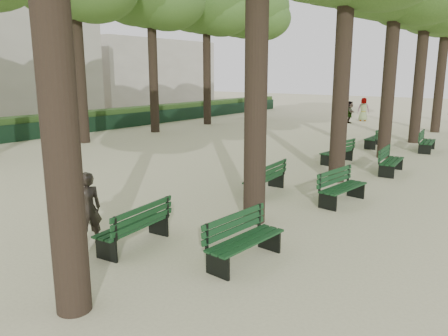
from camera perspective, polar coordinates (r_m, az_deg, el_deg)
The scene contains 16 objects.
ground at distance 9.47m, azimuth -14.10°, elevation -9.81°, with size 120.00×120.00×0.00m, color beige.
tree_far_5 at distance 34.47m, azimuth 3.25°, elevation 20.12°, with size 6.00×6.00×10.45m.
bench_left_0 at distance 9.24m, azimuth -11.66°, elevation -8.44°, with size 0.76×1.85×0.92m.
bench_left_1 at distance 13.02m, azimuth 5.32°, elevation -2.08°, with size 0.72×1.84×0.92m.
bench_left_2 at distance 17.81m, azimuth 14.54°, elevation 1.51°, with size 0.79×1.86×0.92m.
bench_left_3 at distance 22.09m, azimuth 19.11°, elevation 3.28°, with size 0.62×1.82×0.92m.
bench_right_0 at distance 8.34m, azimuth 2.81°, elevation -10.52°, with size 0.70×1.84×0.92m.
bench_right_1 at distance 12.37m, azimuth 15.22°, elevation -3.25°, with size 0.77×1.85×0.92m.
bench_right_2 at distance 16.54m, azimuth 21.00°, elevation 0.26°, with size 0.73×1.84×0.92m.
bench_right_3 at distance 21.78m, azimuth 24.98°, elevation 2.68°, with size 0.76×1.85×0.92m.
man_with_map at distance 9.40m, azimuth -17.39°, elevation -5.12°, with size 0.69×0.69×1.56m.
pedestrian_d at distance 33.74m, azimuth 17.76°, elevation 7.30°, with size 0.83×0.34×1.70m, color #262628.
pedestrian_e at distance 32.18m, azimuth 16.09°, elevation 7.04°, with size 1.42×0.31×1.54m, color #262628.
fence at distance 27.56m, azimuth -16.38°, elevation 5.53°, with size 0.08×42.00×0.90m, color black.
hedge at distance 28.10m, azimuth -17.27°, elevation 5.90°, with size 1.20×42.00×1.20m, color #224116.
building_far at distance 53.37m, azimuth -11.98°, elevation 12.14°, with size 12.00×16.00×7.00m, color #B7B2A3.
Camera 1 is at (6.89, -5.45, 3.52)m, focal length 35.00 mm.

